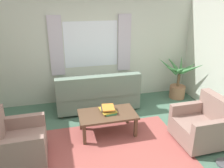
# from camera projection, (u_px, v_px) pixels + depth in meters

# --- Properties ---
(ground_plane) EXTENTS (6.24, 6.24, 0.00)m
(ground_plane) POSITION_uv_depth(u_px,v_px,m) (114.00, 149.00, 4.04)
(ground_plane) COLOR #476B56
(wall_back) EXTENTS (5.32, 0.12, 2.60)m
(wall_back) POSITION_uv_depth(u_px,v_px,m) (91.00, 50.00, 5.61)
(wall_back) COLOR beige
(wall_back) RESTS_ON ground_plane
(window_with_curtains) EXTENTS (1.98, 0.07, 1.40)m
(window_with_curtains) POSITION_uv_depth(u_px,v_px,m) (91.00, 45.00, 5.48)
(window_with_curtains) COLOR white
(area_rug) EXTENTS (2.54, 1.78, 0.01)m
(area_rug) POSITION_uv_depth(u_px,v_px,m) (114.00, 149.00, 4.04)
(area_rug) COLOR #9E4C47
(area_rug) RESTS_ON ground_plane
(couch) EXTENTS (1.90, 0.82, 0.92)m
(couch) POSITION_uv_depth(u_px,v_px,m) (97.00, 95.00, 5.36)
(couch) COLOR slate
(couch) RESTS_ON ground_plane
(armchair_left) EXTENTS (0.84, 0.86, 0.88)m
(armchair_left) POSITION_uv_depth(u_px,v_px,m) (16.00, 143.00, 3.62)
(armchair_left) COLOR gray
(armchair_left) RESTS_ON ground_plane
(armchair_right) EXTENTS (0.84, 0.85, 0.88)m
(armchair_right) POSITION_uv_depth(u_px,v_px,m) (203.00, 125.00, 4.13)
(armchair_right) COLOR gray
(armchair_right) RESTS_ON ground_plane
(coffee_table) EXTENTS (1.10, 0.64, 0.44)m
(coffee_table) POSITION_uv_depth(u_px,v_px,m) (107.00, 116.00, 4.38)
(coffee_table) COLOR brown
(coffee_table) RESTS_ON ground_plane
(book_stack_on_table) EXTENTS (0.32, 0.36, 0.11)m
(book_stack_on_table) POSITION_uv_depth(u_px,v_px,m) (108.00, 109.00, 4.39)
(book_stack_on_table) COLOR #387F4C
(book_stack_on_table) RESTS_ON coffee_table
(potted_plant) EXTENTS (1.04, 1.28, 1.12)m
(potted_plant) POSITION_uv_depth(u_px,v_px,m) (178.00, 81.00, 5.92)
(potted_plant) COLOR #9E6B4C
(potted_plant) RESTS_ON ground_plane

